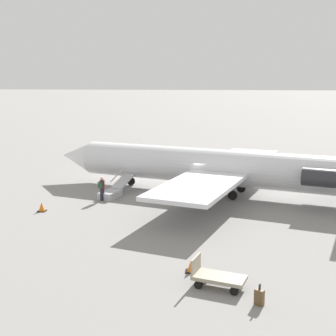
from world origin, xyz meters
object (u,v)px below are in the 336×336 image
boarding_stairs (113,192)px  suitcase (259,297)px  passenger (102,187)px  luggage_cart (216,277)px  airplane_main (222,167)px

boarding_stairs → suitcase: size_ratio=4.70×
suitcase → passenger: bearing=-55.1°
luggage_cart → suitcase: luggage_cart is taller
airplane_main → passenger: airplane_main is taller
airplane_main → passenger: (8.53, 2.91, -1.11)m
airplane_main → boarding_stairs: (8.05, 1.67, -1.74)m
boarding_stairs → airplane_main: bearing=-61.8°
suitcase → boarding_stairs: bearing=-58.6°
passenger → luggage_cart: size_ratio=0.72×
luggage_cart → suitcase: bearing=156.2°
passenger → luggage_cart: bearing=-130.9°
airplane_main → boarding_stairs: 8.40m
luggage_cart → boarding_stairs: bearing=-45.1°
airplane_main → boarding_stairs: airplane_main is taller
boarding_stairs → passenger: size_ratio=2.38×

